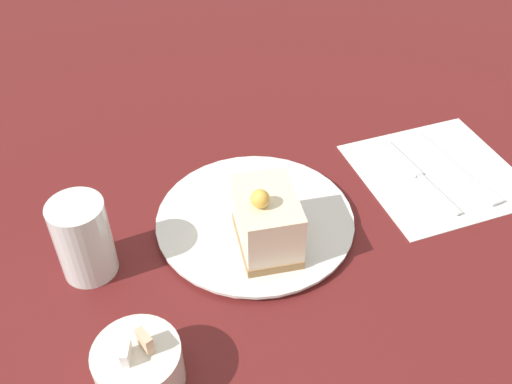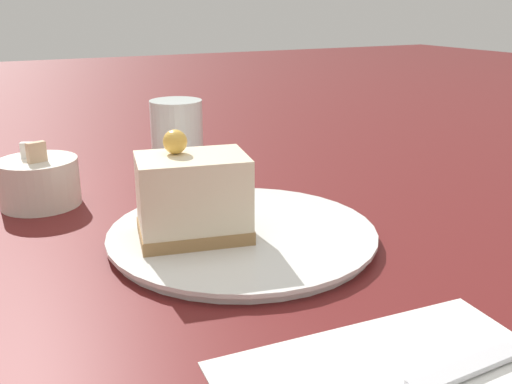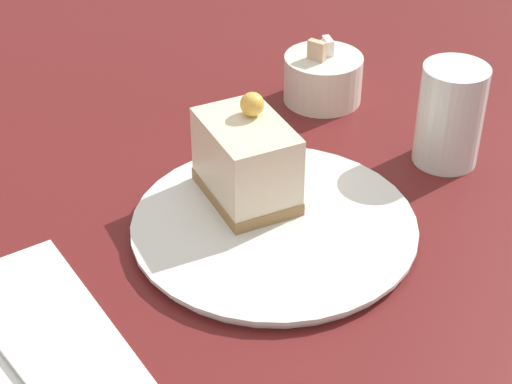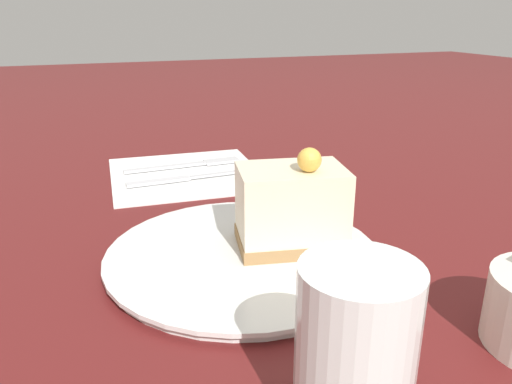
% 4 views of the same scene
% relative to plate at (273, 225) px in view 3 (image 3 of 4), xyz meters
% --- Properties ---
extents(ground_plane, '(4.00, 4.00, 0.00)m').
position_rel_plate_xyz_m(ground_plane, '(-0.03, -0.00, -0.01)').
color(ground_plane, '#5B1919').
extents(plate, '(0.26, 0.26, 0.01)m').
position_rel_plate_xyz_m(plate, '(0.00, 0.00, 0.00)').
color(plate, silver).
rests_on(plate, ground_plane).
extents(cake_slice, '(0.09, 0.11, 0.10)m').
position_rel_plate_xyz_m(cake_slice, '(0.00, 0.05, 0.04)').
color(cake_slice, '#9E7547').
rests_on(cake_slice, plate).
extents(knife, '(0.02, 0.17, 0.00)m').
position_rel_plate_xyz_m(knife, '(-0.25, -0.01, -0.00)').
color(knife, silver).
rests_on(knife, napkin).
extents(sugar_bowl, '(0.09, 0.09, 0.07)m').
position_rel_plate_xyz_m(sugar_bowl, '(0.19, 0.16, 0.02)').
color(sugar_bowl, silver).
rests_on(sugar_bowl, ground_plane).
extents(drinking_glass, '(0.06, 0.06, 0.10)m').
position_rel_plate_xyz_m(drinking_glass, '(0.21, -0.01, 0.05)').
color(drinking_glass, silver).
rests_on(drinking_glass, ground_plane).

